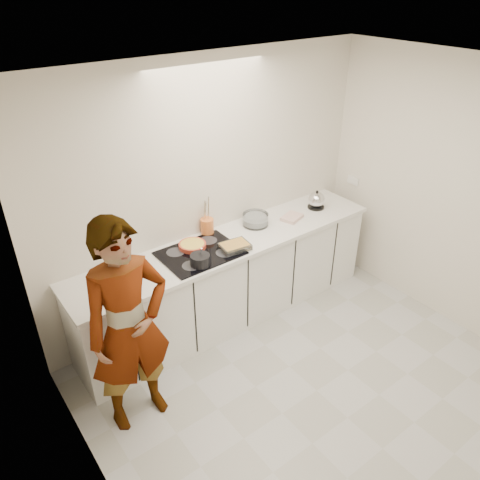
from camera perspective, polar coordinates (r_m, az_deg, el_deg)
floor at (r=4.33m, az=9.33°, el=-17.67°), size 3.60×3.20×0.00m
ceiling at (r=2.99m, az=13.63°, el=18.09°), size 3.60×3.20×0.00m
wall_back at (r=4.56m, az=-3.67°, el=5.71°), size 3.60×0.00×2.60m
wall_left at (r=2.71m, az=-17.22°, el=-15.84°), size 0.00×3.20×2.60m
wall_right at (r=4.86m, az=25.65°, el=4.22°), size 0.02×3.20×2.60m
base_cabinets at (r=4.76m, az=-1.18°, el=-5.10°), size 3.20×0.58×0.87m
countertop at (r=4.51m, az=-1.24°, el=-0.38°), size 3.24×0.64×0.04m
hob at (r=4.32m, az=-4.86°, el=-1.60°), size 0.72×0.54×0.01m
tart_dish at (r=4.39m, az=-5.82°, el=-0.63°), size 0.31×0.31×0.04m
saucepan at (r=4.12m, az=-4.89°, el=-2.44°), size 0.23×0.23×0.17m
baking_dish at (r=4.34m, az=-0.67°, el=-0.74°), size 0.29×0.23×0.05m
mixing_bowl at (r=4.77m, az=1.90°, el=2.47°), size 0.34×0.34×0.12m
tea_towel at (r=4.93m, az=6.34°, el=2.76°), size 0.26×0.22×0.04m
kettle at (r=5.17m, az=9.29°, el=4.77°), size 0.21×0.21×0.21m
utensil_crock at (r=4.60m, az=-4.02°, el=1.66°), size 0.15×0.15×0.16m
cook at (r=3.59m, az=-13.38°, el=-10.36°), size 0.66×0.43×1.80m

